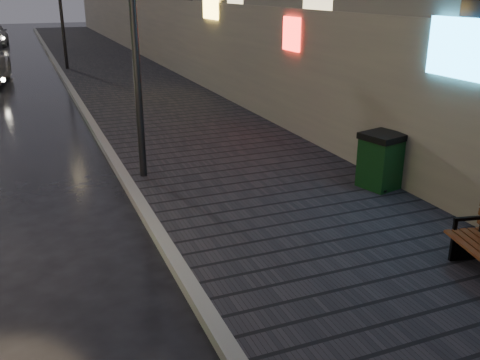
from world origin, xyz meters
The scene contains 3 objects.
sidewalk centered at (3.90, 21.00, 0.07)m, with size 4.60×58.00×0.15m, color black.
curb centered at (1.50, 21.00, 0.07)m, with size 0.20×58.00×0.15m, color slate.
trash_bin centered at (5.80, 3.71, 0.67)m, with size 0.82×0.82×1.03m.
Camera 1 is at (-0.15, -4.01, 3.68)m, focal length 40.00 mm.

